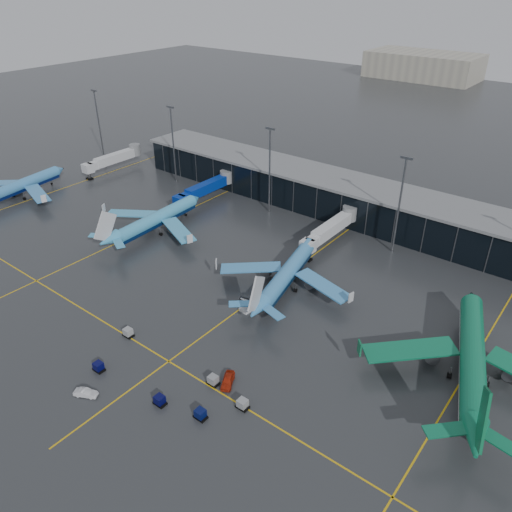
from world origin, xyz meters
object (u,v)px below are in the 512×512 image
Objects in this scene: mobile_airstair at (248,307)px; airliner_arkefly at (157,211)px; airliner_klm_west at (20,179)px; airliner_klm_near at (289,264)px; baggage_carts at (171,381)px; service_van_red at (228,380)px; airliner_aer_lingus at (476,344)px; service_van_white at (86,393)px.

airliner_arkefly is at bearing 167.54° from mobile_airstair.
airliner_klm_near is (96.98, 9.72, -0.07)m from airliner_klm_west.
baggage_carts is 6.78× the size of service_van_red.
airliner_arkefly reaches higher than mobile_airstair.
baggage_carts is at bearing -43.43° from airliner_arkefly.
mobile_airstair is (95.65, -3.53, -5.17)m from airliner_klm_west.
airliner_klm_near is at bearing 93.00° from baggage_carts.
airliner_klm_near is at bearing 156.77° from airliner_aer_lingus.
airliner_aer_lingus is 53.84m from baggage_carts.
service_van_red is 1.16× the size of service_van_white.
airliner_klm_west is 11.23× the size of mobile_airstair.
airliner_klm_west reaches higher than baggage_carts.
airliner_arkefly is (52.45, 10.36, 0.03)m from airliner_klm_west.
airliner_aer_lingus is at bearing -6.05° from airliner_arkefly.
airliner_arkefly reaches higher than airliner_klm_west.
mobile_airstair is at bearing 91.96° from service_van_red.
mobile_airstair is (43.20, -13.88, -5.21)m from airliner_arkefly.
airliner_klm_near is 42.61m from airliner_aer_lingus.
service_van_white is (-6.31, -36.60, -0.10)m from mobile_airstair.
service_van_white is at bearing -111.63° from airliner_klm_near.
service_van_red is (11.08, -19.36, 0.04)m from mobile_airstair.
airliner_klm_west is 139.53m from airliner_aer_lingus.
mobile_airstair is at bearing -37.50° from service_van_white.
service_van_red is at bearing -34.59° from airliner_arkefly.
baggage_carts is at bearing -157.12° from airliner_aer_lingus.
service_van_red is at bearing -86.27° from airliner_klm_near.
service_van_white is (-17.38, -17.24, -0.13)m from service_van_red.
airliner_klm_west is at bearing 163.59° from baggage_carts.
airliner_klm_near is 0.84× the size of airliner_aer_lingus.
airliner_aer_lingus reaches higher than airliner_arkefly.
airliner_klm_near is at bearing 89.62° from mobile_airstair.
mobile_airstair is at bearing -20.92° from airliner_arkefly.
airliner_aer_lingus is 13.23× the size of mobile_airstair.
airliner_klm_near is at bearing -3.37° from airliner_klm_west.
airliner_aer_lingus reaches higher than baggage_carts.
mobile_airstair is 22.31m from service_van_red.
airliner_klm_west reaches higher than service_van_white.
baggage_carts is (46.56, -39.52, -5.22)m from airliner_arkefly.
airliner_aer_lingus is at bearing -6.68° from airliner_klm_west.
airliner_arkefly reaches higher than airliner_klm_near.
airliner_klm_near is at bearing -36.44° from service_van_white.
airliner_klm_west reaches higher than mobile_airstair.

